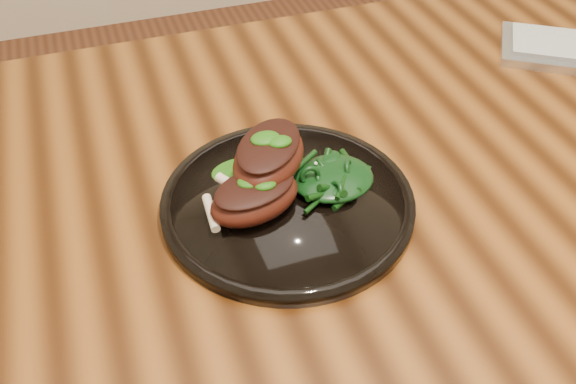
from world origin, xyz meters
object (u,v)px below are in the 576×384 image
Objects in this scene: plate at (288,203)px; lamb_chop_front at (254,196)px; desk at (393,194)px; greens_heap at (333,174)px.

lamb_chop_front is at bearing -166.23° from plate.
plate is (-0.18, -0.06, 0.09)m from desk.
desk is at bearing 19.92° from plate.
lamb_chop_front is (-0.04, -0.01, 0.03)m from plate.
plate is at bearing -174.81° from greens_heap.
lamb_chop_front reaches higher than plate.
lamb_chop_front is at bearing -161.24° from desk.
greens_heap is (0.10, 0.02, -0.01)m from lamb_chop_front.
lamb_chop_front reaches higher than greens_heap.
desk is at bearing 26.29° from greens_heap.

